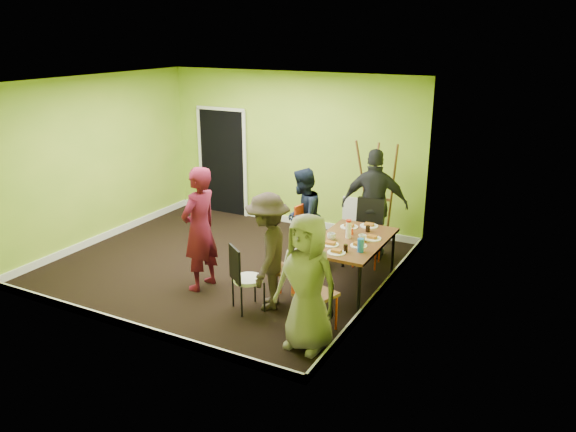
% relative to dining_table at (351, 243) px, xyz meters
% --- Properties ---
extents(ground, '(5.00, 5.00, 0.00)m').
position_rel_dining_table_xyz_m(ground, '(-2.05, -0.07, -0.70)').
color(ground, black).
rests_on(ground, ground).
extents(room_walls, '(5.04, 4.54, 2.82)m').
position_rel_dining_table_xyz_m(room_walls, '(-2.07, -0.03, 0.29)').
color(room_walls, '#83B42E').
rests_on(room_walls, ground).
extents(dining_table, '(0.90, 1.50, 0.75)m').
position_rel_dining_table_xyz_m(dining_table, '(0.00, 0.00, 0.00)').
color(dining_table, black).
rests_on(dining_table, ground).
extents(chair_left_far, '(0.47, 0.47, 1.00)m').
position_rel_dining_table_xyz_m(chair_left_far, '(-0.86, 0.43, -0.14)').
color(chair_left_far, red).
rests_on(chair_left_far, ground).
extents(chair_left_near, '(0.47, 0.47, 0.95)m').
position_rel_dining_table_xyz_m(chair_left_near, '(-0.68, -0.71, -0.16)').
color(chair_left_near, red).
rests_on(chair_left_near, ground).
extents(chair_back_end, '(0.48, 0.55, 1.02)m').
position_rel_dining_table_xyz_m(chair_back_end, '(-0.13, 1.10, 0.03)').
color(chair_back_end, red).
rests_on(chair_back_end, ground).
extents(chair_front_end, '(0.53, 0.53, 1.02)m').
position_rel_dining_table_xyz_m(chair_front_end, '(0.02, -1.32, -0.12)').
color(chair_front_end, red).
rests_on(chair_front_end, ground).
extents(chair_bentwood, '(0.48, 0.49, 0.89)m').
position_rel_dining_table_xyz_m(chair_bentwood, '(-0.99, -1.22, -0.20)').
color(chair_bentwood, black).
rests_on(chair_bentwood, ground).
extents(easel, '(0.73, 0.68, 1.81)m').
position_rel_dining_table_xyz_m(easel, '(-0.25, 1.70, 0.20)').
color(easel, brown).
rests_on(easel, ground).
extents(plate_near_left, '(0.26, 0.26, 0.01)m').
position_rel_dining_table_xyz_m(plate_near_left, '(-0.22, 0.46, 0.06)').
color(plate_near_left, white).
rests_on(plate_near_left, dining_table).
extents(plate_near_right, '(0.22, 0.22, 0.01)m').
position_rel_dining_table_xyz_m(plate_near_right, '(-0.17, -0.33, 0.06)').
color(plate_near_right, white).
rests_on(plate_near_right, dining_table).
extents(plate_far_back, '(0.27, 0.27, 0.01)m').
position_rel_dining_table_xyz_m(plate_far_back, '(0.03, 0.63, 0.06)').
color(plate_far_back, white).
rests_on(plate_far_back, dining_table).
extents(plate_far_front, '(0.24, 0.24, 0.01)m').
position_rel_dining_table_xyz_m(plate_far_front, '(0.01, -0.55, 0.06)').
color(plate_far_front, white).
rests_on(plate_far_front, dining_table).
extents(plate_wall_back, '(0.26, 0.26, 0.01)m').
position_rel_dining_table_xyz_m(plate_wall_back, '(0.24, 0.15, 0.06)').
color(plate_wall_back, white).
rests_on(plate_wall_back, dining_table).
extents(plate_wall_front, '(0.22, 0.22, 0.01)m').
position_rel_dining_table_xyz_m(plate_wall_front, '(0.18, -0.19, 0.06)').
color(plate_wall_front, white).
rests_on(plate_wall_front, dining_table).
extents(thermos, '(0.08, 0.08, 0.23)m').
position_rel_dining_table_xyz_m(thermos, '(-0.06, 0.03, 0.17)').
color(thermos, white).
rests_on(thermos, dining_table).
extents(blue_bottle, '(0.08, 0.08, 0.18)m').
position_rel_dining_table_xyz_m(blue_bottle, '(0.27, -0.37, 0.15)').
color(blue_bottle, blue).
rests_on(blue_bottle, dining_table).
extents(orange_bottle, '(0.03, 0.03, 0.09)m').
position_rel_dining_table_xyz_m(orange_bottle, '(-0.06, 0.18, 0.10)').
color(orange_bottle, red).
rests_on(orange_bottle, dining_table).
extents(glass_mid, '(0.07, 0.07, 0.09)m').
position_rel_dining_table_xyz_m(glass_mid, '(-0.14, 0.21, 0.10)').
color(glass_mid, black).
rests_on(glass_mid, dining_table).
extents(glass_back, '(0.06, 0.06, 0.08)m').
position_rel_dining_table_xyz_m(glass_back, '(0.09, 0.40, 0.10)').
color(glass_back, black).
rests_on(glass_back, dining_table).
extents(glass_front, '(0.06, 0.06, 0.10)m').
position_rel_dining_table_xyz_m(glass_front, '(0.10, -0.46, 0.11)').
color(glass_front, black).
rests_on(glass_front, dining_table).
extents(cup_a, '(0.12, 0.12, 0.09)m').
position_rel_dining_table_xyz_m(cup_a, '(-0.24, -0.14, 0.10)').
color(cup_a, white).
rests_on(cup_a, dining_table).
extents(cup_b, '(0.10, 0.10, 0.10)m').
position_rel_dining_table_xyz_m(cup_b, '(0.16, -0.00, 0.10)').
color(cup_b, white).
rests_on(cup_b, dining_table).
extents(person_standing, '(0.47, 0.67, 1.75)m').
position_rel_dining_table_xyz_m(person_standing, '(-1.88, -0.90, 0.18)').
color(person_standing, '#570F23').
rests_on(person_standing, ground).
extents(person_left_far, '(0.63, 0.78, 1.51)m').
position_rel_dining_table_xyz_m(person_left_far, '(-1.02, 0.55, 0.06)').
color(person_left_far, black).
rests_on(person_left_far, ground).
extents(person_left_near, '(0.88, 1.13, 1.55)m').
position_rel_dining_table_xyz_m(person_left_near, '(-0.77, -0.97, 0.08)').
color(person_left_near, '#2D241E').
rests_on(person_left_near, ground).
extents(person_back_end, '(1.11, 0.69, 1.76)m').
position_rel_dining_table_xyz_m(person_back_end, '(-0.12, 1.28, 0.19)').
color(person_back_end, black).
rests_on(person_back_end, ground).
extents(person_front_end, '(0.83, 0.59, 1.60)m').
position_rel_dining_table_xyz_m(person_front_end, '(0.12, -1.63, 0.11)').
color(person_front_end, gray).
rests_on(person_front_end, ground).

